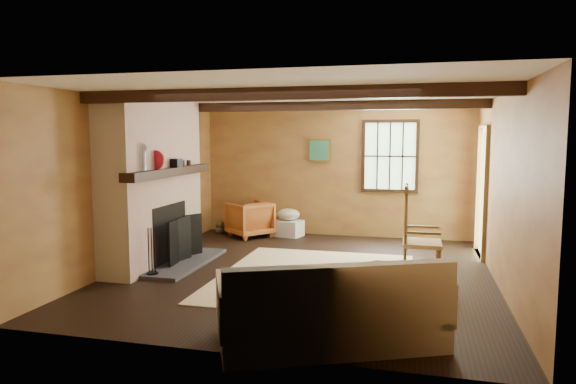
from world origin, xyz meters
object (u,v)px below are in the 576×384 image
(sofa, at_px, (332,313))
(armchair, at_px, (250,219))
(rocking_chair, at_px, (418,240))
(fireplace, at_px, (155,188))
(laundry_basket, at_px, (288,228))

(sofa, xyz_separation_m, armchair, (-2.30, 4.57, 0.04))
(sofa, height_order, armchair, sofa)
(rocking_chair, bearing_deg, armchair, 53.53)
(sofa, distance_m, armchair, 5.12)
(fireplace, xyz_separation_m, rocking_chair, (3.75, 0.04, -0.58))
(laundry_basket, relative_size, armchair, 0.69)
(fireplace, bearing_deg, laundry_basket, 60.06)
(armchair, bearing_deg, fireplace, 22.77)
(rocking_chair, distance_m, armchair, 3.75)
(armchair, bearing_deg, laundry_basket, 147.14)
(sofa, bearing_deg, fireplace, 118.06)
(fireplace, relative_size, armchair, 3.33)
(fireplace, distance_m, laundry_basket, 2.97)
(rocking_chair, relative_size, armchair, 1.72)
(rocking_chair, bearing_deg, laundry_basket, 43.73)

